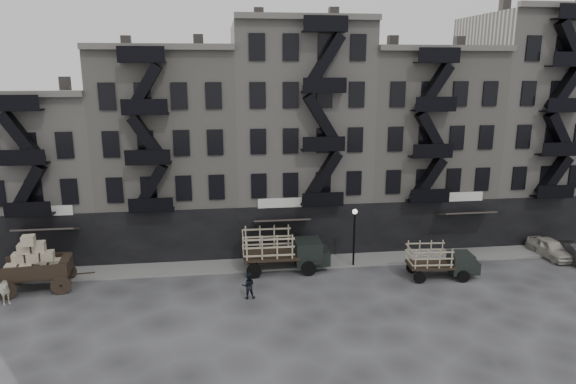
{
  "coord_description": "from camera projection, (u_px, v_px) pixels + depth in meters",
  "views": [
    {
      "loc": [
        -6.12,
        -30.82,
        13.96
      ],
      "look_at": [
        -1.52,
        4.0,
        5.31
      ],
      "focal_mm": 32.0,
      "sensor_mm": 36.0,
      "label": 1
    }
  ],
  "objects": [
    {
      "name": "building_midwest",
      "position": [
        171.0,
        151.0,
        40.18
      ],
      "size": [
        10.0,
        11.35,
        16.2
      ],
      "color": "gray",
      "rests_on": "ground"
    },
    {
      "name": "lamp_post",
      "position": [
        354.0,
        230.0,
        36.0
      ],
      "size": [
        0.36,
        0.36,
        4.28
      ],
      "color": "black",
      "rests_on": "ground"
    },
    {
      "name": "stake_truck_east",
      "position": [
        441.0,
        259.0,
        34.51
      ],
      "size": [
        4.82,
        2.25,
        2.36
      ],
      "rotation": [
        0.0,
        0.0,
        -0.07
      ],
      "color": "black",
      "rests_on": "ground"
    },
    {
      "name": "stake_truck_west",
      "position": [
        283.0,
        247.0,
        35.61
      ],
      "size": [
        6.02,
        2.58,
        3.0
      ],
      "rotation": [
        0.0,
        0.0,
        -0.01
      ],
      "color": "black",
      "rests_on": "ground"
    },
    {
      "name": "sidewalk",
      "position": [
        309.0,
        262.0,
        37.37
      ],
      "size": [
        55.0,
        2.5,
        0.15
      ],
      "primitive_type": "cube",
      "color": "slate",
      "rests_on": "ground"
    },
    {
      "name": "car_far",
      "position": [
        574.0,
        251.0,
        37.84
      ],
      "size": [
        1.96,
        4.47,
        1.43
      ],
      "primitive_type": "imported",
      "rotation": [
        0.0,
        0.0,
        3.04
      ],
      "color": "black",
      "rests_on": "ground"
    },
    {
      "name": "ground",
      "position": [
        319.0,
        284.0,
        33.78
      ],
      "size": [
        140.0,
        140.0,
        0.0
      ],
      "primitive_type": "plane",
      "color": "#38383A",
      "rests_on": "ground"
    },
    {
      "name": "wagon",
      "position": [
        33.0,
        259.0,
        32.4
      ],
      "size": [
        4.6,
        2.82,
        3.7
      ],
      "rotation": [
        0.0,
        0.0,
        0.11
      ],
      "color": "black",
      "rests_on": "ground"
    },
    {
      "name": "building_west",
      "position": [
        39.0,
        173.0,
        39.27
      ],
      "size": [
        10.0,
        11.35,
        13.2
      ],
      "color": "gray",
      "rests_on": "ground"
    },
    {
      "name": "building_mideast",
      "position": [
        416.0,
        146.0,
        42.72
      ],
      "size": [
        10.0,
        11.35,
        16.2
      ],
      "color": "gray",
      "rests_on": "ground"
    },
    {
      "name": "car_east",
      "position": [
        551.0,
        248.0,
        38.43
      ],
      "size": [
        1.92,
        4.18,
        1.39
      ],
      "primitive_type": "imported",
      "rotation": [
        0.0,
        0.0,
        0.07
      ],
      "color": "#BAB4A7",
      "rests_on": "ground"
    },
    {
      "name": "building_center",
      "position": [
        297.0,
        136.0,
        41.21
      ],
      "size": [
        10.0,
        11.35,
        18.2
      ],
      "color": "gray",
      "rests_on": "ground"
    },
    {
      "name": "building_east",
      "position": [
        529.0,
        126.0,
        43.63
      ],
      "size": [
        10.0,
        11.35,
        19.2
      ],
      "color": "gray",
      "rests_on": "ground"
    },
    {
      "name": "pedestrian_mid",
      "position": [
        248.0,
        286.0,
        31.51
      ],
      "size": [
        0.82,
        0.65,
        1.65
      ],
      "primitive_type": "imported",
      "rotation": [
        0.0,
        0.0,
        3.12
      ],
      "color": "black",
      "rests_on": "ground"
    }
  ]
}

